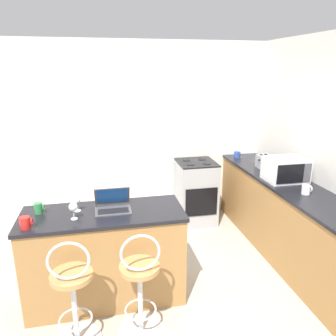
% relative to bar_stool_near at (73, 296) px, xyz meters
% --- Properties ---
extents(ground_plane, '(20.00, 20.00, 0.00)m').
position_rel_bar_stool_near_xyz_m(ground_plane, '(0.70, -0.04, -0.46)').
color(ground_plane, '#ADA393').
extents(wall_back, '(12.00, 0.06, 2.60)m').
position_rel_bar_stool_near_xyz_m(wall_back, '(0.70, 2.36, 0.84)').
color(wall_back, silver).
rests_on(wall_back, ground_plane).
extents(breakfast_bar, '(1.51, 0.61, 0.93)m').
position_rel_bar_stool_near_xyz_m(breakfast_bar, '(0.27, 0.54, 0.00)').
color(breakfast_bar, '#9E703D').
rests_on(breakfast_bar, ground_plane).
extents(counter_right, '(0.59, 2.90, 0.93)m').
position_rel_bar_stool_near_xyz_m(counter_right, '(2.44, 0.89, 0.00)').
color(counter_right, '#9E703D').
rests_on(counter_right, ground_plane).
extents(bar_stool_near, '(0.40, 0.40, 0.99)m').
position_rel_bar_stool_near_xyz_m(bar_stool_near, '(0.00, 0.00, 0.00)').
color(bar_stool_near, silver).
rests_on(bar_stool_near, ground_plane).
extents(bar_stool_far, '(0.40, 0.40, 0.99)m').
position_rel_bar_stool_near_xyz_m(bar_stool_far, '(0.54, 0.00, 0.00)').
color(bar_stool_far, silver).
rests_on(bar_stool_far, ground_plane).
extents(laptop, '(0.33, 0.27, 0.20)m').
position_rel_bar_stool_near_xyz_m(laptop, '(0.37, 0.60, 0.52)').
color(laptop, '#47474C').
rests_on(laptop, breakfast_bar).
extents(microwave, '(0.47, 0.35, 0.28)m').
position_rel_bar_stool_near_xyz_m(microwave, '(2.42, 1.02, 0.60)').
color(microwave, silver).
rests_on(microwave, counter_right).
extents(toaster, '(0.18, 0.25, 0.18)m').
position_rel_bar_stool_near_xyz_m(toaster, '(2.43, 1.52, 0.55)').
color(toaster, '#9EA3A8').
rests_on(toaster, counter_right).
extents(stove_range, '(0.54, 0.57, 0.94)m').
position_rel_bar_stool_near_xyz_m(stove_range, '(1.63, 2.03, 0.00)').
color(stove_range, '#9EA3A8').
rests_on(stove_range, ground_plane).
extents(mug_red, '(0.10, 0.09, 0.10)m').
position_rel_bar_stool_near_xyz_m(mug_red, '(-0.37, 0.35, 0.52)').
color(mug_red, red).
rests_on(mug_red, breakfast_bar).
extents(mug_white, '(0.10, 0.09, 0.10)m').
position_rel_bar_stool_near_xyz_m(mug_white, '(2.40, 0.57, 0.52)').
color(mug_white, white).
rests_on(mug_white, counter_right).
extents(wine_glass_short, '(0.07, 0.07, 0.14)m').
position_rel_bar_stool_near_xyz_m(wine_glass_short, '(0.04, 0.62, 0.57)').
color(wine_glass_short, silver).
rests_on(wine_glass_short, breakfast_bar).
extents(mug_green, '(0.09, 0.07, 0.10)m').
position_rel_bar_stool_near_xyz_m(mug_green, '(-0.31, 0.65, 0.52)').
color(mug_green, '#338447').
rests_on(mug_green, breakfast_bar).
extents(wine_glass_tall, '(0.08, 0.08, 0.16)m').
position_rel_bar_stool_near_xyz_m(wine_glass_tall, '(0.02, 0.45, 0.58)').
color(wine_glass_tall, silver).
rests_on(wine_glass_tall, breakfast_bar).
extents(mug_blue, '(0.10, 0.08, 0.09)m').
position_rel_bar_stool_near_xyz_m(mug_blue, '(2.29, 2.14, 0.51)').
color(mug_blue, '#2D51AD').
rests_on(mug_blue, counter_right).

